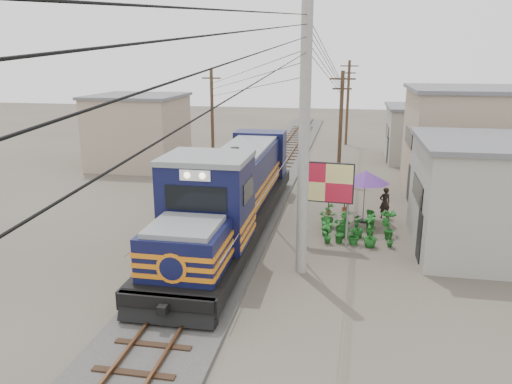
% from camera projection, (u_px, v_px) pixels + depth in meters
% --- Properties ---
extents(ground, '(120.00, 120.00, 0.00)m').
position_uv_depth(ground, '(215.00, 259.00, 19.98)').
color(ground, '#473F35').
rests_on(ground, ground).
extents(ballast, '(3.60, 70.00, 0.16)m').
position_uv_depth(ballast, '(259.00, 192.00, 29.44)').
color(ballast, '#595651').
rests_on(ballast, ground).
extents(track, '(1.15, 70.00, 0.12)m').
position_uv_depth(track, '(259.00, 190.00, 29.39)').
color(track, '#51331E').
rests_on(track, ground).
extents(locomotive, '(3.17, 17.27, 4.28)m').
position_uv_depth(locomotive, '(232.00, 194.00, 22.47)').
color(locomotive, black).
rests_on(locomotive, ground).
extents(utility_pole_main, '(0.40, 0.40, 10.00)m').
position_uv_depth(utility_pole_main, '(304.00, 141.00, 17.56)').
color(utility_pole_main, '#9E9B93').
rests_on(utility_pole_main, ground).
extents(wooden_pole_mid, '(1.60, 0.24, 7.00)m').
position_uv_depth(wooden_pole_mid, '(341.00, 125.00, 31.48)').
color(wooden_pole_mid, '#4C3826').
rests_on(wooden_pole_mid, ground).
extents(wooden_pole_far, '(1.60, 0.24, 7.50)m').
position_uv_depth(wooden_pole_far, '(348.00, 101.00, 44.63)').
color(wooden_pole_far, '#4C3826').
rests_on(wooden_pole_far, ground).
extents(wooden_pole_left, '(1.60, 0.24, 7.00)m').
position_uv_depth(wooden_pole_left, '(212.00, 114.00, 36.96)').
color(wooden_pole_left, '#4C3826').
rests_on(wooden_pole_left, ground).
extents(power_lines, '(9.65, 19.00, 3.30)m').
position_uv_depth(power_lines, '(252.00, 62.00, 26.05)').
color(power_lines, black).
rests_on(power_lines, ground).
extents(shophouse_front, '(7.35, 6.30, 4.70)m').
position_uv_depth(shophouse_front, '(508.00, 197.00, 20.16)').
color(shophouse_front, gray).
rests_on(shophouse_front, ground).
extents(shophouse_mid, '(8.40, 7.35, 6.20)m').
position_uv_depth(shophouse_mid, '(482.00, 143.00, 28.31)').
color(shophouse_mid, gray).
rests_on(shophouse_mid, ground).
extents(shophouse_back, '(6.30, 6.30, 4.20)m').
position_uv_depth(shophouse_back, '(428.00, 133.00, 38.32)').
color(shophouse_back, gray).
rests_on(shophouse_back, ground).
extents(shophouse_left, '(6.30, 6.30, 5.20)m').
position_uv_depth(shophouse_left, '(139.00, 131.00, 36.23)').
color(shophouse_left, gray).
rests_on(shophouse_left, ground).
extents(billboard, '(2.36, 0.36, 3.64)m').
position_uv_depth(billboard, '(325.00, 185.00, 20.80)').
color(billboard, '#99999E').
rests_on(billboard, ground).
extents(market_umbrella, '(2.54, 2.54, 2.58)m').
position_uv_depth(market_umbrella, '(365.00, 177.00, 23.90)').
color(market_umbrella, black).
rests_on(market_umbrella, ground).
extents(vendor, '(0.67, 0.56, 1.58)m').
position_uv_depth(vendor, '(385.00, 203.00, 24.90)').
color(vendor, black).
rests_on(vendor, ground).
extents(plant_nursery, '(3.55, 3.23, 1.10)m').
position_uv_depth(plant_nursery, '(349.00, 225.00, 22.49)').
color(plant_nursery, '#1B5E1D').
rests_on(plant_nursery, ground).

